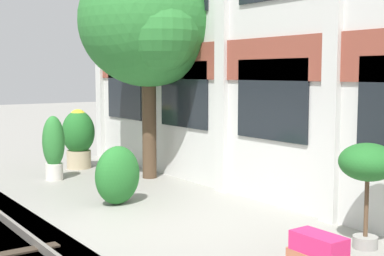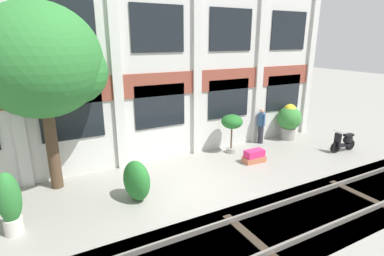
{
  "view_description": "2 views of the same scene",
  "coord_description": "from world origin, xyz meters",
  "px_view_note": "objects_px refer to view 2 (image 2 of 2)",
  "views": [
    {
      "loc": [
        8.2,
        -5.01,
        2.81
      ],
      "look_at": [
        -0.69,
        1.26,
        1.69
      ],
      "focal_mm": 50.0,
      "sensor_mm": 36.0,
      "label": 1
    },
    {
      "loc": [
        -4.35,
        -7.94,
        4.78
      ],
      "look_at": [
        1.0,
        2.02,
        1.41
      ],
      "focal_mm": 28.0,
      "sensor_mm": 36.0,
      "label": 2
    }
  ],
  "objects_px": {
    "broadleaf_tree": "(41,64)",
    "resident_by_doorway": "(261,125)",
    "topiary_hedge": "(137,181)",
    "potted_plant_square_trough": "(254,156)",
    "potted_plant_tall_urn": "(232,123)",
    "potted_plant_stone_basin": "(9,201)",
    "scooter_near_curb": "(344,142)",
    "potted_plant_ribbed_drum": "(289,119)"
  },
  "relations": [
    {
      "from": "broadleaf_tree",
      "to": "resident_by_doorway",
      "type": "height_order",
      "value": "broadleaf_tree"
    },
    {
      "from": "broadleaf_tree",
      "to": "topiary_hedge",
      "type": "distance_m",
      "value": 4.51
    },
    {
      "from": "broadleaf_tree",
      "to": "potted_plant_square_trough",
      "type": "xyz_separation_m",
      "value": [
        7.2,
        -1.46,
        -3.81
      ]
    },
    {
      "from": "potted_plant_tall_urn",
      "to": "potted_plant_square_trough",
      "type": "bearing_deg",
      "value": -81.7
    },
    {
      "from": "broadleaf_tree",
      "to": "potted_plant_stone_basin",
      "type": "distance_m",
      "value": 4.02
    },
    {
      "from": "potted_plant_square_trough",
      "to": "topiary_hedge",
      "type": "height_order",
      "value": "topiary_hedge"
    },
    {
      "from": "resident_by_doorway",
      "to": "topiary_hedge",
      "type": "height_order",
      "value": "resident_by_doorway"
    },
    {
      "from": "broadleaf_tree",
      "to": "scooter_near_curb",
      "type": "distance_m",
      "value": 12.29
    },
    {
      "from": "scooter_near_curb",
      "to": "potted_plant_ribbed_drum",
      "type": "bearing_deg",
      "value": -64.16
    },
    {
      "from": "potted_plant_tall_urn",
      "to": "potted_plant_ribbed_drum",
      "type": "distance_m",
      "value": 3.59
    },
    {
      "from": "potted_plant_tall_urn",
      "to": "scooter_near_curb",
      "type": "relative_size",
      "value": 1.23
    },
    {
      "from": "potted_plant_tall_urn",
      "to": "topiary_hedge",
      "type": "relative_size",
      "value": 1.35
    },
    {
      "from": "potted_plant_ribbed_drum",
      "to": "scooter_near_curb",
      "type": "height_order",
      "value": "potted_plant_ribbed_drum"
    },
    {
      "from": "potted_plant_stone_basin",
      "to": "topiary_hedge",
      "type": "relative_size",
      "value": 1.35
    },
    {
      "from": "potted_plant_square_trough",
      "to": "scooter_near_curb",
      "type": "relative_size",
      "value": 0.67
    },
    {
      "from": "scooter_near_curb",
      "to": "topiary_hedge",
      "type": "height_order",
      "value": "topiary_hedge"
    },
    {
      "from": "potted_plant_tall_urn",
      "to": "potted_plant_ribbed_drum",
      "type": "relative_size",
      "value": 0.96
    },
    {
      "from": "potted_plant_stone_basin",
      "to": "potted_plant_square_trough",
      "type": "relative_size",
      "value": 1.84
    },
    {
      "from": "scooter_near_curb",
      "to": "topiary_hedge",
      "type": "xyz_separation_m",
      "value": [
        -9.39,
        0.31,
        0.19
      ]
    },
    {
      "from": "potted_plant_square_trough",
      "to": "topiary_hedge",
      "type": "bearing_deg",
      "value": -173.44
    },
    {
      "from": "potted_plant_ribbed_drum",
      "to": "resident_by_doorway",
      "type": "height_order",
      "value": "potted_plant_ribbed_drum"
    },
    {
      "from": "potted_plant_square_trough",
      "to": "resident_by_doorway",
      "type": "relative_size",
      "value": 0.55
    },
    {
      "from": "potted_plant_tall_urn",
      "to": "topiary_hedge",
      "type": "height_order",
      "value": "potted_plant_tall_urn"
    },
    {
      "from": "scooter_near_curb",
      "to": "potted_plant_stone_basin",
      "type": "bearing_deg",
      "value": 4.05
    },
    {
      "from": "potted_plant_square_trough",
      "to": "topiary_hedge",
      "type": "xyz_separation_m",
      "value": [
        -5.08,
        -0.58,
        0.39
      ]
    },
    {
      "from": "broadleaf_tree",
      "to": "potted_plant_square_trough",
      "type": "height_order",
      "value": "broadleaf_tree"
    },
    {
      "from": "potted_plant_tall_urn",
      "to": "scooter_near_curb",
      "type": "bearing_deg",
      "value": -26.32
    },
    {
      "from": "broadleaf_tree",
      "to": "potted_plant_square_trough",
      "type": "relative_size",
      "value": 6.39
    },
    {
      "from": "potted_plant_tall_urn",
      "to": "potted_plant_square_trough",
      "type": "relative_size",
      "value": 1.85
    },
    {
      "from": "potted_plant_tall_urn",
      "to": "scooter_near_curb",
      "type": "xyz_separation_m",
      "value": [
        4.5,
        -2.23,
        -0.89
      ]
    },
    {
      "from": "potted_plant_stone_basin",
      "to": "scooter_near_curb",
      "type": "xyz_separation_m",
      "value": [
        12.7,
        -0.15,
        -0.48
      ]
    },
    {
      "from": "potted_plant_square_trough",
      "to": "potted_plant_ribbed_drum",
      "type": "bearing_deg",
      "value": 24.26
    },
    {
      "from": "potted_plant_ribbed_drum",
      "to": "potted_plant_square_trough",
      "type": "bearing_deg",
      "value": -155.74
    },
    {
      "from": "potted_plant_square_trough",
      "to": "scooter_near_curb",
      "type": "distance_m",
      "value": 4.4
    },
    {
      "from": "potted_plant_stone_basin",
      "to": "resident_by_doorway",
      "type": "bearing_deg",
      "value": 13.51
    },
    {
      "from": "potted_plant_ribbed_drum",
      "to": "broadleaf_tree",
      "type": "bearing_deg",
      "value": -179.66
    },
    {
      "from": "potted_plant_square_trough",
      "to": "broadleaf_tree",
      "type": "bearing_deg",
      "value": 168.55
    },
    {
      "from": "potted_plant_square_trough",
      "to": "scooter_near_curb",
      "type": "bearing_deg",
      "value": -11.77
    },
    {
      "from": "scooter_near_curb",
      "to": "potted_plant_tall_urn",
      "type": "bearing_deg",
      "value": -21.58
    },
    {
      "from": "potted_plant_stone_basin",
      "to": "broadleaf_tree",
      "type": "bearing_deg",
      "value": 61.42
    },
    {
      "from": "resident_by_doorway",
      "to": "broadleaf_tree",
      "type": "bearing_deg",
      "value": -170.36
    },
    {
      "from": "potted_plant_ribbed_drum",
      "to": "potted_plant_stone_basin",
      "type": "bearing_deg",
      "value": -169.11
    }
  ]
}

